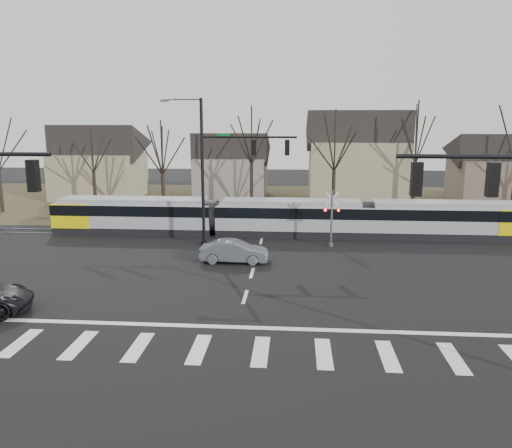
{
  "coord_description": "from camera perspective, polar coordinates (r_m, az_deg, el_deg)",
  "views": [
    {
      "loc": [
        2.41,
        -21.69,
        8.65
      ],
      "look_at": [
        0.0,
        9.0,
        2.3
      ],
      "focal_mm": 35.0,
      "sensor_mm": 36.0,
      "label": 1
    }
  ],
  "objects": [
    {
      "name": "rail_pair",
      "position": [
        38.54,
        0.79,
        -1.27
      ],
      "size": [
        90.0,
        1.52,
        0.06
      ],
      "color": "#59595E",
      "rests_on": "ground"
    },
    {
      "name": "grass_verge",
      "position": [
        54.43,
        1.89,
        2.51
      ],
      "size": [
        140.0,
        28.0,
        0.01
      ],
      "primitive_type": "cube",
      "color": "#38331E",
      "rests_on": "ground"
    },
    {
      "name": "house_b",
      "position": [
        58.35,
        -2.85,
        7.04
      ],
      "size": [
        8.64,
        7.56,
        7.65
      ],
      "color": "slate",
      "rests_on": "ground"
    },
    {
      "name": "tree_row",
      "position": [
        47.83,
        4.02,
        7.25
      ],
      "size": [
        59.2,
        7.2,
        10.0
      ],
      "color": "black",
      "rests_on": "ground"
    },
    {
      "name": "tram",
      "position": [
        38.36,
        3.76,
        0.9
      ],
      "size": [
        36.52,
        2.71,
        2.77
      ],
      "color": "gray",
      "rests_on": "ground"
    },
    {
      "name": "sedan",
      "position": [
        31.16,
        -2.51,
        -3.14
      ],
      "size": [
        1.53,
        4.24,
        1.39
      ],
      "primitive_type": "imported",
      "rotation": [
        0.0,
        0.0,
        1.56
      ],
      "color": "#55595D",
      "rests_on": "ground"
    },
    {
      "name": "house_a",
      "position": [
        60.17,
        -17.53,
        7.13
      ],
      "size": [
        9.72,
        8.64,
        8.6
      ],
      "color": "gray",
      "rests_on": "ground"
    },
    {
      "name": "rail_crossing_signal",
      "position": [
        35.23,
        8.62,
        0.45
      ],
      "size": [
        1.08,
        0.36,
        4.0
      ],
      "color": "#59595B",
      "rests_on": "ground"
    },
    {
      "name": "lane_dashes",
      "position": [
        38.74,
        0.81,
        -1.24
      ],
      "size": [
        0.18,
        30.0,
        0.01
      ],
      "color": "silver",
      "rests_on": "ground"
    },
    {
      "name": "crosswalk",
      "position": [
        19.83,
        -3.03,
        -14.2
      ],
      "size": [
        27.0,
        2.6,
        0.01
      ],
      "color": "silver",
      "rests_on": "ground"
    },
    {
      "name": "house_c",
      "position": [
        55.19,
        11.45,
        7.88
      ],
      "size": [
        10.8,
        8.64,
        10.1
      ],
      "color": "gray",
      "rests_on": "ground"
    },
    {
      "name": "house_d",
      "position": [
        60.84,
        25.41,
        6.12
      ],
      "size": [
        8.64,
        7.56,
        7.65
      ],
      "color": "brown",
      "rests_on": "ground"
    },
    {
      "name": "ground",
      "position": [
        23.47,
        -1.74,
        -9.97
      ],
      "size": [
        140.0,
        140.0,
        0.0
      ],
      "primitive_type": "plane",
      "color": "black"
    },
    {
      "name": "stop_line",
      "position": [
        21.81,
        -2.26,
        -11.69
      ],
      "size": [
        28.0,
        0.35,
        0.01
      ],
      "primitive_type": "cube",
      "color": "silver",
      "rests_on": "ground"
    },
    {
      "name": "signal_pole_far",
      "position": [
        34.65,
        -3.54,
        6.75
      ],
      "size": [
        9.28,
        0.44,
        10.2
      ],
      "color": "black",
      "rests_on": "ground"
    }
  ]
}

